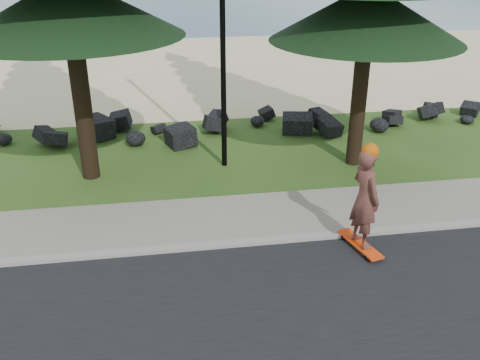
{
  "coord_description": "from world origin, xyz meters",
  "views": [
    {
      "loc": [
        -1.65,
        -10.02,
        5.81
      ],
      "look_at": [
        -0.08,
        0.0,
        1.04
      ],
      "focal_mm": 40.0,
      "sensor_mm": 36.0,
      "label": 1
    }
  ],
  "objects": [
    {
      "name": "seawall_boulders",
      "position": [
        0.0,
        5.6,
        0.0
      ],
      "size": [
        60.0,
        2.4,
        1.1
      ],
      "primitive_type": null,
      "color": "black",
      "rests_on": "ground"
    },
    {
      "name": "skateboarder",
      "position": [
        2.13,
        -1.4,
        1.13
      ],
      "size": [
        0.65,
        1.24,
        2.25
      ],
      "rotation": [
        0.0,
        0.0,
        1.82
      ],
      "color": "#F9410E",
      "rests_on": "ground"
    },
    {
      "name": "beach_sand",
      "position": [
        0.0,
        14.5,
        0.01
      ],
      "size": [
        160.0,
        15.0,
        0.01
      ],
      "primitive_type": "cube",
      "color": "beige",
      "rests_on": "ground"
    },
    {
      "name": "kerb",
      "position": [
        0.0,
        -0.9,
        0.05
      ],
      "size": [
        160.0,
        0.2,
        0.1
      ],
      "primitive_type": "cube",
      "color": "#9F968F",
      "rests_on": "ground"
    },
    {
      "name": "lamp_post",
      "position": [
        0.0,
        3.2,
        4.13
      ],
      "size": [
        0.25,
        0.14,
        8.14
      ],
      "color": "black",
      "rests_on": "ground"
    },
    {
      "name": "sidewalk",
      "position": [
        0.0,
        0.2,
        0.04
      ],
      "size": [
        160.0,
        2.0,
        0.08
      ],
      "primitive_type": "cube",
      "color": "gray",
      "rests_on": "ground"
    },
    {
      "name": "ground",
      "position": [
        0.0,
        0.0,
        0.0
      ],
      "size": [
        160.0,
        160.0,
        0.0
      ],
      "primitive_type": "plane",
      "color": "#284D18",
      "rests_on": "ground"
    }
  ]
}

